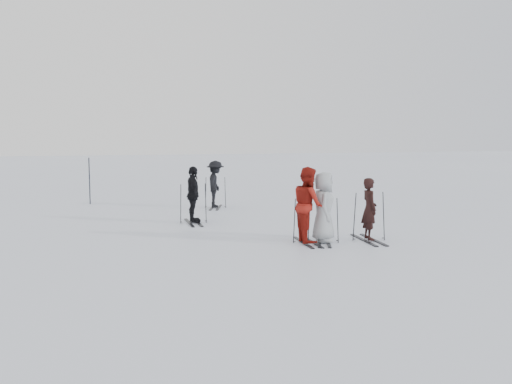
{
  "coord_description": "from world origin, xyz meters",
  "views": [
    {
      "loc": [
        -4.85,
        -14.86,
        2.69
      ],
      "look_at": [
        0.0,
        1.0,
        1.0
      ],
      "focal_mm": 40.0,
      "sensor_mm": 36.0,
      "label": 1
    }
  ],
  "objects_px": {
    "skier_uphill_far": "(215,185)",
    "skier_red": "(308,206)",
    "piste_marker": "(90,181)",
    "skier_uphill_left": "(193,195)",
    "skier_grey": "(324,208)",
    "skier_near_dark": "(369,210)"
  },
  "relations": [
    {
      "from": "skier_grey",
      "to": "skier_uphill_far",
      "type": "relative_size",
      "value": 1.02
    },
    {
      "from": "piste_marker",
      "to": "skier_grey",
      "type": "bearing_deg",
      "value": -61.07
    },
    {
      "from": "skier_uphill_far",
      "to": "skier_red",
      "type": "bearing_deg",
      "value": -155.86
    },
    {
      "from": "skier_near_dark",
      "to": "skier_uphill_far",
      "type": "bearing_deg",
      "value": 22.98
    },
    {
      "from": "skier_grey",
      "to": "skier_uphill_far",
      "type": "bearing_deg",
      "value": 29.0
    },
    {
      "from": "skier_near_dark",
      "to": "skier_red",
      "type": "height_order",
      "value": "skier_red"
    },
    {
      "from": "skier_uphill_left",
      "to": "skier_uphill_far",
      "type": "height_order",
      "value": "skier_uphill_far"
    },
    {
      "from": "skier_grey",
      "to": "skier_uphill_left",
      "type": "bearing_deg",
      "value": 52.99
    },
    {
      "from": "skier_near_dark",
      "to": "piste_marker",
      "type": "bearing_deg",
      "value": 39.7
    },
    {
      "from": "skier_grey",
      "to": "skier_uphill_far",
      "type": "xyz_separation_m",
      "value": [
        -1.07,
        7.32,
        -0.01
      ]
    },
    {
      "from": "piste_marker",
      "to": "skier_uphill_left",
      "type": "bearing_deg",
      "value": -63.47
    },
    {
      "from": "skier_near_dark",
      "to": "skier_uphill_left",
      "type": "bearing_deg",
      "value": 48.17
    },
    {
      "from": "skier_near_dark",
      "to": "piste_marker",
      "type": "relative_size",
      "value": 0.88
    },
    {
      "from": "skier_near_dark",
      "to": "piste_marker",
      "type": "distance_m",
      "value": 11.99
    },
    {
      "from": "skier_uphill_far",
      "to": "piste_marker",
      "type": "height_order",
      "value": "piste_marker"
    },
    {
      "from": "skier_near_dark",
      "to": "piste_marker",
      "type": "xyz_separation_m",
      "value": [
        -6.65,
        9.98,
        0.11
      ]
    },
    {
      "from": "skier_red",
      "to": "piste_marker",
      "type": "height_order",
      "value": "skier_red"
    },
    {
      "from": "skier_near_dark",
      "to": "skier_uphill_far",
      "type": "relative_size",
      "value": 0.92
    },
    {
      "from": "skier_grey",
      "to": "skier_uphill_far",
      "type": "distance_m",
      "value": 7.39
    },
    {
      "from": "skier_uphill_left",
      "to": "skier_uphill_far",
      "type": "xyz_separation_m",
      "value": [
        1.45,
        3.33,
        0.0
      ]
    },
    {
      "from": "skier_red",
      "to": "skier_near_dark",
      "type": "bearing_deg",
      "value": -91.08
    },
    {
      "from": "skier_red",
      "to": "piste_marker",
      "type": "distance_m",
      "value": 11.05
    }
  ]
}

